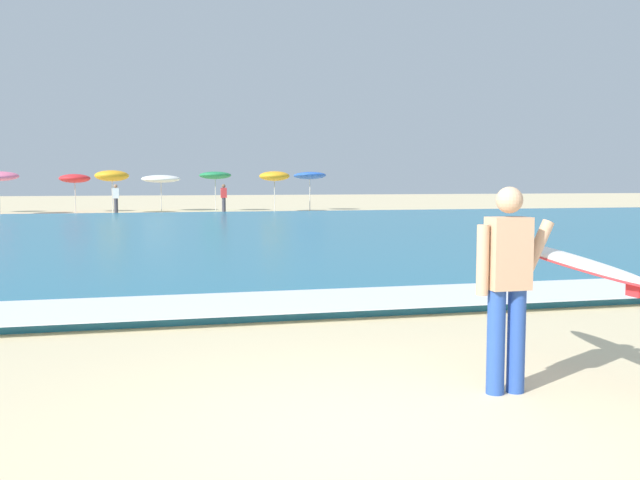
{
  "coord_description": "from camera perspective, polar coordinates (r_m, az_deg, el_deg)",
  "views": [
    {
      "loc": [
        -1.53,
        -4.46,
        1.78
      ],
      "look_at": [
        0.3,
        3.18,
        1.1
      ],
      "focal_mm": 38.67,
      "sensor_mm": 36.0,
      "label": 1
    }
  ],
  "objects": [
    {
      "name": "beach_umbrella_5",
      "position": [
        40.63,
        -8.67,
        5.31
      ],
      "size": [
        1.86,
        1.88,
        2.34
      ],
      "color": "beige",
      "rests_on": "ground"
    },
    {
      "name": "beach_umbrella_6",
      "position": [
        39.03,
        -3.79,
        5.29
      ],
      "size": [
        1.71,
        1.72,
        2.31
      ],
      "color": "beige",
      "rests_on": "ground"
    },
    {
      "name": "surf_foam",
      "position": [
        9.35,
        -3.89,
        -5.13
      ],
      "size": [
        120.0,
        1.75,
        0.01
      ],
      "primitive_type": "cube",
      "color": "white",
      "rests_on": "sea"
    },
    {
      "name": "beach_umbrella_7",
      "position": [
        41.18,
        -0.85,
        5.35
      ],
      "size": [
        1.94,
        1.96,
        2.35
      ],
      "color": "beige",
      "rests_on": "ground"
    },
    {
      "name": "beach_umbrella_3",
      "position": [
        39.15,
        -16.85,
        5.1
      ],
      "size": [
        1.81,
        1.84,
        2.37
      ],
      "color": "beige",
      "rests_on": "ground"
    },
    {
      "name": "sea",
      "position": [
        22.6,
        -9.57,
        0.54
      ],
      "size": [
        120.0,
        28.0,
        0.14
      ],
      "primitive_type": "cube",
      "color": "teal",
      "rests_on": "ground"
    },
    {
      "name": "beachgoer_near_row_left",
      "position": [
        37.77,
        -7.97,
        3.48
      ],
      "size": [
        0.32,
        0.2,
        1.58
      ],
      "color": "#383842",
      "rests_on": "ground"
    },
    {
      "name": "ground_plane",
      "position": [
        5.04,
        5.28,
        -15.77
      ],
      "size": [
        160.0,
        160.0,
        0.0
      ],
      "primitive_type": "plane",
      "color": "beige"
    },
    {
      "name": "beach_umbrella_2",
      "position": [
        41.2,
        -19.64,
        4.82
      ],
      "size": [
        1.71,
        1.72,
        2.16
      ],
      "color": "beige",
      "rests_on": "ground"
    },
    {
      "name": "surfer_with_board",
      "position": [
        6.02,
        17.11,
        -2.48
      ],
      "size": [
        0.93,
        2.32,
        1.73
      ],
      "color": "#284CA3",
      "rests_on": "ground"
    },
    {
      "name": "beach_umbrella_4",
      "position": [
        41.33,
        -13.03,
        4.95
      ],
      "size": [
        2.24,
        2.25,
        2.12
      ],
      "color": "beige",
      "rests_on": "ground"
    },
    {
      "name": "beachgoer_near_row_mid",
      "position": [
        37.78,
        -16.53,
        3.33
      ],
      "size": [
        0.32,
        0.2,
        1.58
      ],
      "color": "#383842",
      "rests_on": "ground"
    }
  ]
}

